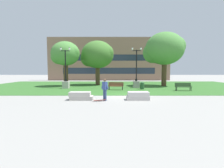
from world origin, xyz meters
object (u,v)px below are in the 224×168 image
person_skateboarder (104,88)px  park_bench_near_right (182,86)px  park_bench_near_left (115,85)px  lamp_post_left (65,80)px  concrete_block_left (137,96)px  skateboard (99,100)px  lamp_post_right (136,80)px  concrete_block_center (80,96)px  trash_bin (141,85)px

person_skateboarder → park_bench_near_right: person_skateboarder is taller
park_bench_near_left → lamp_post_left: 6.70m
park_bench_near_left → park_bench_near_right: size_ratio=1.02×
concrete_block_left → skateboard: size_ratio=1.74×
park_bench_near_right → lamp_post_right: (-4.91, 3.24, 0.56)m
lamp_post_left → lamp_post_right: bearing=3.6°
skateboard → park_bench_near_right: 11.27m
skateboard → park_bench_near_right: park_bench_near_right is taller
concrete_block_center → skateboard: size_ratio=1.79×
person_skateboarder → skateboard: 1.02m
concrete_block_center → lamp_post_right: size_ratio=0.34×
park_bench_near_left → lamp_post_right: 3.68m
concrete_block_center → park_bench_near_right: (10.61, 6.03, 0.23)m
park_bench_near_right → person_skateboarder: bearing=-143.9°
lamp_post_left → trash_bin: bearing=-7.0°
lamp_post_right → park_bench_near_left: bearing=-139.4°
park_bench_near_left → concrete_block_left: bearing=-76.8°
concrete_block_center → lamp_post_right: bearing=58.4°
concrete_block_left → person_skateboarder: 2.74m
skateboard → park_bench_near_left: 7.68m
concrete_block_left → trash_bin: bearing=77.8°
person_skateboarder → park_bench_near_right: bearing=36.1°
concrete_block_center → lamp_post_left: (-3.49, 8.70, 0.78)m
person_skateboarder → trash_bin: (4.26, 7.82, -0.46)m
lamp_post_right → trash_bin: lamp_post_right is taller
skateboard → lamp_post_right: bearing=67.1°
concrete_block_left → lamp_post_left: (-8.05, 8.66, 0.78)m
park_bench_near_right → trash_bin: trash_bin is taller
park_bench_near_left → lamp_post_right: (2.76, 2.37, 0.56)m
concrete_block_center → park_bench_near_left: 7.51m
park_bench_near_right → concrete_block_left: bearing=-135.2°
park_bench_near_left → lamp_post_left: size_ratio=0.35×
skateboard → lamp_post_left: 10.63m
person_skateboarder → skateboard: size_ratio=1.65×
concrete_block_left → park_bench_near_right: 8.52m
skateboard → lamp_post_left: lamp_post_left is taller
concrete_block_left → park_bench_near_right: size_ratio=0.99×
park_bench_near_right → lamp_post_left: size_ratio=0.34×
concrete_block_center → park_bench_near_right: 12.21m
lamp_post_right → trash_bin: 1.92m
lamp_post_left → skateboard: bearing=-61.7°
person_skateboarder → park_bench_near_left: person_skateboarder is taller
concrete_block_left → trash_bin: trash_bin is taller
concrete_block_left → skateboard: concrete_block_left is taller
skateboard → trash_bin: 9.39m
concrete_block_left → park_bench_near_left: bearing=103.2°
park_bench_near_left → trash_bin: 3.30m
lamp_post_left → trash_bin: size_ratio=5.52×
person_skateboarder → park_bench_near_left: (1.02, 7.21, -0.43)m
park_bench_near_left → lamp_post_left: lamp_post_left is taller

